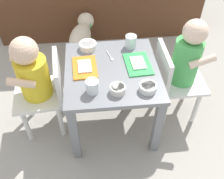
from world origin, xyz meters
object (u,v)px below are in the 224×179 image
spoon_by_left_tray (110,57)px  seated_child_left (35,76)px  food_tray_left (85,67)px  veggie_bowl_far (148,87)px  dining_table (112,81)px  veggie_bowl_near (88,46)px  seated_child_right (184,62)px  cereal_bowl_right_side (118,89)px  food_tray_right (138,64)px  water_cup_right (131,42)px  dog (81,36)px  water_cup_left (92,87)px

spoon_by_left_tray → seated_child_left: bearing=-166.6°
food_tray_left → veggie_bowl_far: (0.31, -0.20, 0.01)m
dining_table → veggie_bowl_near: veggie_bowl_near is taller
seated_child_right → cereal_bowl_right_side: (-0.41, -0.21, 0.03)m
seated_child_right → food_tray_right: seated_child_right is taller
seated_child_right → water_cup_right: seated_child_right is taller
dog → cereal_bowl_right_side: (0.19, -0.88, 0.26)m
veggie_bowl_near → dining_table: bearing=-59.0°
veggie_bowl_far → veggie_bowl_near: 0.48m
food_tray_right → veggie_bowl_far: (0.02, -0.20, 0.01)m
cereal_bowl_right_side → veggie_bowl_far: size_ratio=0.89×
seated_child_left → food_tray_right: bearing=2.0°
food_tray_left → water_cup_left: 0.19m
veggie_bowl_far → veggie_bowl_near: (-0.29, 0.38, 0.00)m
dining_table → seated_child_right: seated_child_right is taller
seated_child_right → veggie_bowl_far: 0.33m
food_tray_left → dining_table: bearing=-10.9°
seated_child_right → dog: bearing=131.7°
food_tray_right → spoon_by_left_tray: bearing=151.4°
seated_child_right → dog: seated_child_right is taller
dog → water_cup_right: 0.65m
spoon_by_left_tray → veggie_bowl_near: bearing=142.2°
food_tray_left → food_tray_right: 0.30m
seated_child_left → food_tray_right: 0.57m
dining_table → water_cup_left: bearing=-125.7°
seated_child_right → veggie_bowl_far: bearing=-139.9°
seated_child_right → veggie_bowl_near: 0.57m
seated_child_left → spoon_by_left_tray: seated_child_left is taller
seated_child_left → dining_table: bearing=-1.2°
seated_child_left → cereal_bowl_right_side: (0.43, -0.18, 0.04)m
dining_table → spoon_by_left_tray: (0.00, 0.11, 0.09)m
food_tray_left → food_tray_right: bearing=0.0°
food_tray_right → water_cup_right: size_ratio=2.79×
water_cup_right → seated_child_left: bearing=-161.0°
seated_child_left → dog: size_ratio=1.51×
food_tray_left → spoon_by_left_tray: (0.15, 0.08, -0.00)m
dining_table → water_cup_right: bearing=56.4°
water_cup_left → water_cup_right: size_ratio=0.94×
dining_table → spoon_by_left_tray: bearing=89.6°
water_cup_right → spoon_by_left_tray: 0.16m
food_tray_left → veggie_bowl_far: bearing=-33.1°
food_tray_left → veggie_bowl_far: 0.37m
cereal_bowl_right_side → food_tray_left: bearing=128.3°
food_tray_left → veggie_bowl_near: 0.18m
veggie_bowl_far → seated_child_left: bearing=162.5°
dog → cereal_bowl_right_side: bearing=-77.9°
veggie_bowl_near → spoon_by_left_tray: 0.16m
water_cup_left → spoon_by_left_tray: bearing=66.9°
dining_table → seated_child_right: size_ratio=0.77×
water_cup_right → spoon_by_left_tray: size_ratio=0.76×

